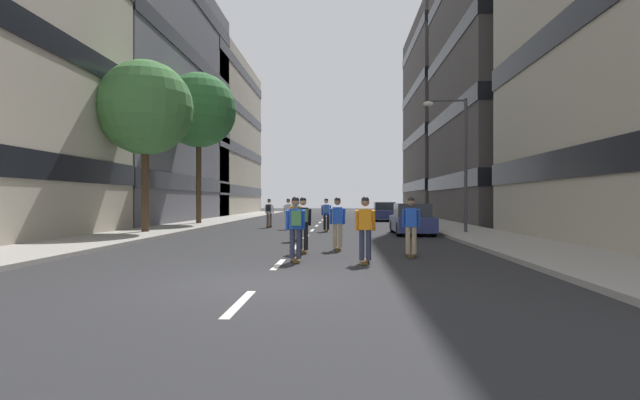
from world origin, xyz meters
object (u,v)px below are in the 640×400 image
at_px(streetlamp_right, 458,150).
at_px(skater_3, 326,213).
at_px(skater_0, 269,211).
at_px(skater_7, 296,216).
at_px(skater_4, 365,226).
at_px(skater_6, 338,221).
at_px(skater_8, 288,212).
at_px(skater_2, 296,225).
at_px(street_tree_mid, 199,111).
at_px(parked_car_near, 412,220).
at_px(street_tree_near, 145,108).
at_px(skater_1, 303,221).
at_px(parked_car_mid, 384,212).
at_px(skater_5, 411,224).

relative_size(streetlamp_right, skater_3, 3.65).
height_order(skater_0, skater_7, same).
distance_m(skater_4, skater_6, 3.60).
height_order(skater_7, skater_8, same).
relative_size(skater_2, skater_3, 1.00).
bearing_deg(skater_4, street_tree_mid, 116.85).
bearing_deg(parked_car_near, skater_2, -112.44).
bearing_deg(skater_2, street_tree_near, 127.81).
bearing_deg(streetlamp_right, street_tree_mid, 149.93).
distance_m(parked_car_near, skater_6, 8.80).
xyz_separation_m(skater_2, skater_7, (-0.62, 7.00, 0.00)).
relative_size(skater_3, skater_4, 1.00).
bearing_deg(skater_7, street_tree_near, 153.69).
bearing_deg(skater_2, streetlamp_right, 58.48).
bearing_deg(skater_3, skater_6, -86.06).
distance_m(streetlamp_right, skater_6, 10.34).
xyz_separation_m(parked_car_near, skater_1, (-4.66, -8.99, 0.32)).
xyz_separation_m(parked_car_near, streetlamp_right, (2.22, -0.08, 3.44)).
bearing_deg(skater_6, skater_2, -108.46).
bearing_deg(street_tree_mid, parked_car_mid, 29.97).
distance_m(parked_car_mid, skater_4, 28.05).
xyz_separation_m(parked_car_mid, streetlamp_right, (2.22, -16.44, 3.44)).
relative_size(parked_car_mid, skater_5, 2.47).
bearing_deg(skater_8, street_tree_near, -146.16).
distance_m(skater_7, skater_8, 8.37).
relative_size(street_tree_near, skater_5, 4.73).
relative_size(skater_0, skater_2, 1.00).
bearing_deg(skater_5, streetlamp_right, 69.87).
relative_size(skater_0, skater_8, 1.00).
distance_m(parked_car_mid, skater_7, 21.37).
bearing_deg(skater_7, streetlamp_right, 29.50).
height_order(streetlamp_right, skater_2, streetlamp_right).
relative_size(skater_6, skater_7, 1.00).
bearing_deg(skater_1, parked_car_near, 62.58).
relative_size(streetlamp_right, skater_6, 3.65).
bearing_deg(skater_8, skater_1, -81.85).
relative_size(skater_1, skater_2, 1.00).
distance_m(parked_car_near, streetlamp_right, 4.09).
xyz_separation_m(parked_car_mid, skater_7, (-5.31, -20.70, 0.32)).
bearing_deg(skater_0, skater_4, -73.68).
xyz_separation_m(parked_car_near, skater_2, (-4.68, -11.34, 0.32)).
relative_size(streetlamp_right, skater_1, 3.65).
xyz_separation_m(parked_car_mid, skater_8, (-6.51, -12.41, 0.29)).
bearing_deg(skater_5, skater_2, -156.85).
bearing_deg(skater_5, skater_1, 163.87).
xyz_separation_m(skater_2, skater_5, (3.29, 1.41, -0.03)).
height_order(skater_0, skater_3, same).
bearing_deg(parked_car_near, parked_car_mid, 90.00).
relative_size(parked_car_mid, skater_2, 2.47).
distance_m(skater_6, skater_8, 12.33).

